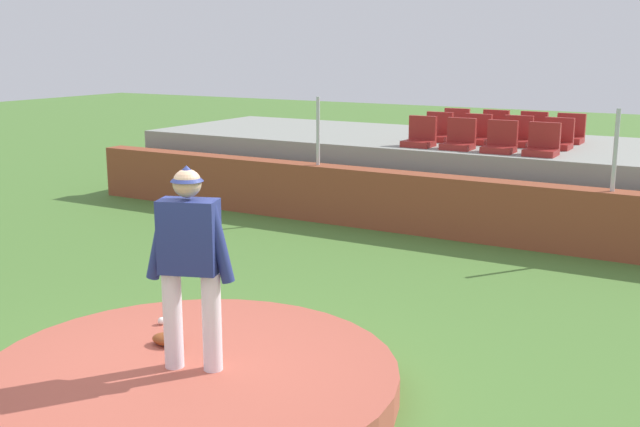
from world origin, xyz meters
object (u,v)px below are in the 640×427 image
Objects in this scene: stadium_chair_7 at (557,139)px; stadium_chair_3 at (542,145)px; stadium_chair_0 at (420,137)px; stadium_chair_6 at (517,136)px; stadium_chair_1 at (459,139)px; stadium_chair_2 at (500,142)px; pitcher at (190,253)px; stadium_chair_11 at (569,134)px; stadium_chair_10 at (532,131)px; stadium_chair_9 at (494,129)px; fielding_glove at (168,339)px; stadium_chair_5 at (476,134)px; baseball at (162,321)px; stadium_chair_8 at (455,127)px; stadium_chair_4 at (437,132)px.

stadium_chair_3 is at bearing 89.21° from stadium_chair_7.
stadium_chair_6 is at bearing -146.98° from stadium_chair_0.
stadium_chair_1 is 1.00× the size of stadium_chair_2.
stadium_chair_11 is at bearing 63.75° from pitcher.
stadium_chair_1 and stadium_chair_7 have the same top height.
stadium_chair_3 and stadium_chair_10 have the same top height.
stadium_chair_9 is (-1.35, 1.83, 0.00)m from stadium_chair_3.
pitcher is 7.34m from stadium_chair_1.
stadium_chair_2 is 1.95m from stadium_chair_9.
fielding_glove is 8.95m from stadium_chair_10.
fielding_glove is 0.60× the size of stadium_chair_10.
stadium_chair_2 and stadium_chair_5 have the same top height.
baseball is at bearing 125.07° from pitcher.
stadium_chair_1 is 1.00× the size of stadium_chair_9.
stadium_chair_5 is 1.19m from stadium_chair_10.
baseball is 0.15× the size of stadium_chair_10.
stadium_chair_5 is 1.00× the size of stadium_chair_8.
stadium_chair_3 is 1.63m from stadium_chair_5.
stadium_chair_4 and stadium_chair_5 have the same top height.
stadium_chair_3 and stadium_chair_6 have the same top height.
stadium_chair_4 is 1.71m from stadium_chair_10.
stadium_chair_3 is 0.90m from stadium_chair_7.
stadium_chair_8 is 1.00× the size of stadium_chair_11.
stadium_chair_10 reaches higher than fielding_glove.
stadium_chair_1 is at bearing 89.48° from stadium_chair_9.
stadium_chair_9 is 1.36m from stadium_chair_11.
fielding_glove is 7.97m from stadium_chair_5.
stadium_chair_3 is at bearing 139.32° from stadium_chair_8.
fielding_glove is 7.25m from stadium_chair_3.
stadium_chair_0 is at bearing 68.46° from stadium_chair_9.
fielding_glove is 8.89m from stadium_chair_8.
stadium_chair_0 is at bearing 92.20° from stadium_chair_4.
stadium_chair_7 is 1.65m from stadium_chair_9.
stadium_chair_7 is (1.91, 7.54, 1.08)m from baseball.
pitcher is 9.13m from stadium_chair_9.
stadium_chair_10 is (-0.65, 1.84, 0.00)m from stadium_chair_3.
stadium_chair_9 and stadium_chair_10 have the same top height.
stadium_chair_8 is 2.10m from stadium_chair_11.
stadium_chair_7 is at bearing 75.79° from baseball.
pitcher is 23.15× the size of baseball.
stadium_chair_2 is 1.00× the size of stadium_chair_9.
stadium_chair_5 is (0.72, -0.02, 0.00)m from stadium_chair_4.
stadium_chair_5 is 1.00× the size of stadium_chair_9.
stadium_chair_10 is (1.40, 1.79, 0.00)m from stadium_chair_0.
stadium_chair_1 is at bearing 52.45° from stadium_chair_6.
stadium_chair_9 is at bearing -34.52° from stadium_chair_7.
stadium_chair_1 is at bearing -100.43° from fielding_glove.
stadium_chair_3 is at bearing 126.29° from stadium_chair_9.
fielding_glove is 0.60× the size of stadium_chair_11.
fielding_glove is (-0.52, 0.28, -0.94)m from pitcher.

